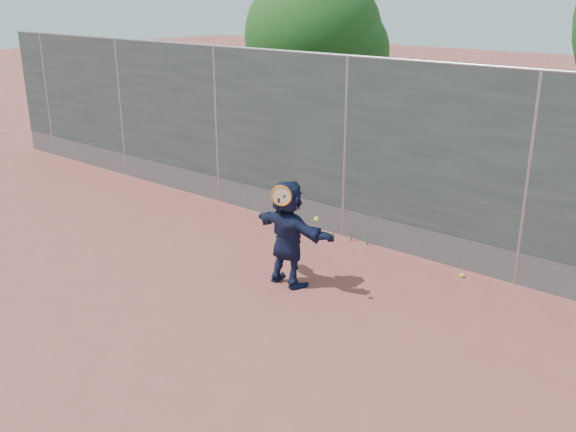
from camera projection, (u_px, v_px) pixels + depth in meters
The scene contains 7 objects.
ground at pixel (190, 309), 8.44m from camera, with size 80.00×80.00×0.00m, color #9E4C42.
player at pixel (288, 233), 8.93m from camera, with size 1.42×0.45×1.53m, color #161D3C.
ball_ground at pixel (462, 275), 9.35m from camera, with size 0.07×0.07×0.07m, color #D7ED34.
fence at pixel (345, 145), 10.46m from camera, with size 20.00×0.06×3.03m.
swing_action at pixel (285, 199), 8.53m from camera, with size 0.75×0.16×0.51m.
tree_left at pixel (320, 40), 13.94m from camera, with size 3.15×3.00×4.53m.
weed_clump at pixel (353, 234), 10.68m from camera, with size 0.68×0.07×0.30m.
Camera 1 is at (5.83, -4.98, 3.96)m, focal length 40.00 mm.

